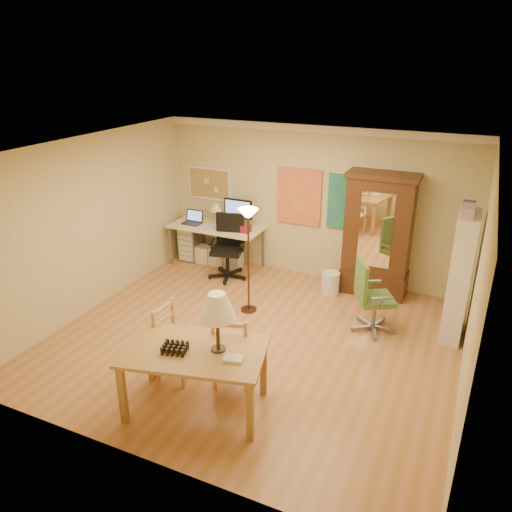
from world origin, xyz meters
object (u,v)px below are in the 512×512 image
at_px(office_chair_black, 228,261).
at_px(bookshelf, 459,277).
at_px(computer_desk, 219,242).
at_px(office_chair_green, 371,312).
at_px(armoire, 377,243).
at_px(dining_table, 203,338).

relative_size(office_chair_black, bookshelf, 0.62).
distance_m(computer_desk, office_chair_green, 3.39).
bearing_deg(armoire, bookshelf, -34.47).
relative_size(office_chair_green, armoire, 0.54).
distance_m(computer_desk, bookshelf, 4.36).
height_order(office_chair_black, office_chair_green, office_chair_black).
bearing_deg(computer_desk, bookshelf, -11.11).
xyz_separation_m(office_chair_green, bookshelf, (1.09, 0.36, 0.62)).
distance_m(office_chair_green, armoire, 1.43).
bearing_deg(office_chair_green, dining_table, -118.21).
bearing_deg(office_chair_green, office_chair_black, 163.99).
height_order(office_chair_green, bookshelf, bookshelf).
bearing_deg(office_chair_green, computer_desk, 159.38).
bearing_deg(dining_table, office_chair_black, 113.24).
xyz_separation_m(computer_desk, office_chair_green, (3.17, -1.19, -0.19)).
height_order(office_chair_green, armoire, armoire).
relative_size(dining_table, computer_desk, 1.00).
height_order(computer_desk, bookshelf, bookshelf).
height_order(dining_table, bookshelf, bookshelf).
xyz_separation_m(dining_table, computer_desk, (-1.82, 3.71, -0.45)).
relative_size(dining_table, bookshelf, 0.95).
xyz_separation_m(office_chair_black, armoire, (2.53, 0.47, 0.59)).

